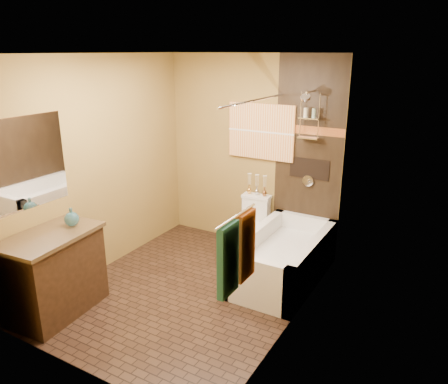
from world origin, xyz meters
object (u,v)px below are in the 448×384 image
Objects in this scene: sunset_painting at (261,131)px; toilet at (251,225)px; bathtub at (283,261)px; vanity at (54,273)px.

toilet is (0.00, -0.25, -1.18)m from sunset_painting.
vanity is (-1.72, -1.75, 0.21)m from bathtub.
toilet is at bearing 59.32° from vanity.
vanity reaches higher than bathtub.
sunset_painting is at bearing 85.57° from toilet.
vanity reaches higher than toilet.
vanity is (-1.07, -2.23, 0.06)m from toilet.
toilet is at bearing -90.00° from sunset_painting.
sunset_painting is at bearing 132.17° from bathtub.
vanity is (-1.07, -2.48, -1.12)m from sunset_painting.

